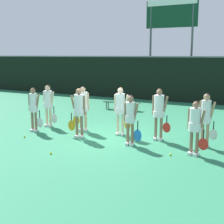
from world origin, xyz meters
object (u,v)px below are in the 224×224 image
at_px(player_5, 83,105).
at_px(player_0, 34,106).
at_px(player_2, 131,116).
at_px(bench_courtside, 121,103).
at_px(scoreboard, 171,23).
at_px(tennis_ball_0, 170,155).
at_px(player_6, 120,107).
at_px(player_3, 195,124).
at_px(player_7, 159,110).
at_px(tennis_ball_4, 198,149).
at_px(tennis_ball_2, 25,137).
at_px(tennis_ball_1, 51,153).
at_px(player_8, 206,116).
at_px(player_1, 79,109).
at_px(player_4, 48,102).

bearing_deg(player_5, player_0, -160.87).
relative_size(player_0, player_2, 1.02).
relative_size(bench_courtside, player_5, 1.17).
relative_size(scoreboard, tennis_ball_0, 91.18).
bearing_deg(player_5, player_6, -7.36).
bearing_deg(player_3, player_7, 154.17).
bearing_deg(player_2, player_6, 122.00).
relative_size(player_2, tennis_ball_4, 24.91).
bearing_deg(tennis_ball_2, tennis_ball_1, -27.80).
xyz_separation_m(player_7, tennis_ball_1, (-2.35, -3.00, -1.05)).
distance_m(player_8, tennis_ball_1, 5.00).
relative_size(bench_courtside, player_6, 1.15).
xyz_separation_m(tennis_ball_1, tennis_ball_2, (-2.05, 1.08, -0.00)).
height_order(player_7, player_8, player_7).
bearing_deg(tennis_ball_1, player_0, 140.00).
bearing_deg(player_3, tennis_ball_0, -136.32).
relative_size(player_0, player_1, 0.95).
xyz_separation_m(scoreboard, tennis_ball_1, (0.48, -13.26, -4.94)).
bearing_deg(player_8, player_2, -151.49).
bearing_deg(tennis_ball_2, player_6, 33.82).
height_order(player_5, player_7, player_7).
height_order(scoreboard, player_0, scoreboard).
height_order(player_8, tennis_ball_1, player_8).
xyz_separation_m(scoreboard, player_2, (2.20, -11.27, -4.01)).
bearing_deg(player_6, player_0, -173.39).
bearing_deg(bench_courtside, tennis_ball_1, -83.74).
bearing_deg(player_6, tennis_ball_2, -157.43).
distance_m(player_4, player_5, 1.67).
bearing_deg(player_2, player_1, 171.30).
bearing_deg(player_4, player_0, -90.79).
relative_size(player_1, tennis_ball_4, 26.63).
bearing_deg(tennis_ball_1, player_3, 26.61).
xyz_separation_m(player_2, player_7, (0.63, 1.01, 0.11)).
relative_size(player_1, player_7, 0.98).
bearing_deg(scoreboard, bench_courtside, -99.89).
xyz_separation_m(player_1, player_3, (4.14, -0.09, -0.11)).
height_order(player_3, player_7, player_7).
distance_m(player_5, tennis_ball_2, 2.49).
relative_size(player_0, player_3, 1.05).
bearing_deg(player_1, bench_courtside, 89.38).
xyz_separation_m(player_5, tennis_ball_4, (4.57, -0.50, -1.00)).
relative_size(player_5, tennis_ball_4, 26.14).
height_order(player_1, player_3, player_1).
bearing_deg(player_0, player_6, 7.56).
bearing_deg(tennis_ball_2, player_3, 8.11).
bearing_deg(player_7, tennis_ball_1, -131.95).
bearing_deg(player_7, player_2, -125.76).
xyz_separation_m(player_0, player_2, (4.09, 0.00, -0.01)).
distance_m(player_2, tennis_ball_2, 3.99).
xyz_separation_m(player_6, player_7, (1.50, -0.03, 0.03)).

